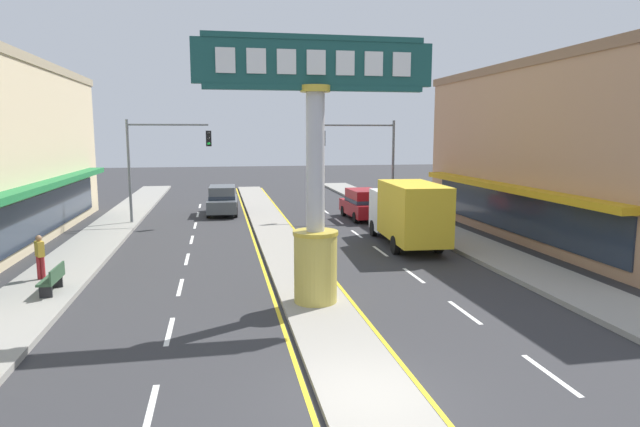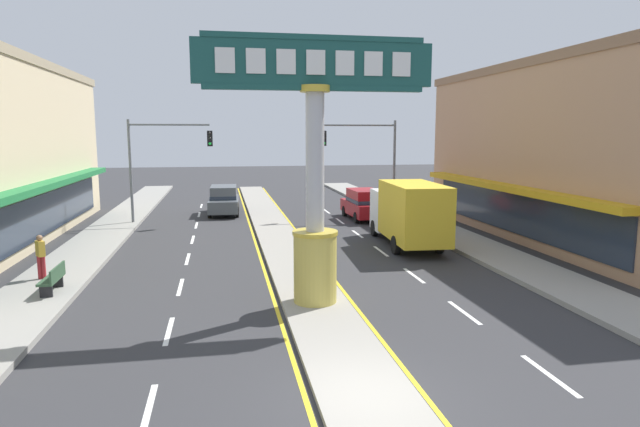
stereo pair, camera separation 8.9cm
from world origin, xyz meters
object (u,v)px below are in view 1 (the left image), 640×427
at_px(box_truck_near_right_lane, 407,212).
at_px(suv_far_right_lane, 223,200).
at_px(storefront_right, 577,152).
at_px(street_bench, 53,279).
at_px(suv_near_left_lane, 363,204).
at_px(traffic_light_left_side, 160,153).
at_px(pedestrian_near_kerb, 40,254).
at_px(district_sign, 315,178).
at_px(traffic_light_right_side, 367,152).

xyz_separation_m(box_truck_near_right_lane, suv_far_right_lane, (-8.62, 12.20, -0.71)).
height_order(storefront_right, street_bench, storefront_right).
distance_m(box_truck_near_right_lane, suv_near_left_lane, 8.47).
bearing_deg(suv_near_left_lane, traffic_light_left_side, 178.45).
height_order(street_bench, pedestrian_near_kerb, pedestrian_near_kerb).
bearing_deg(district_sign, box_truck_near_right_lane, 54.07).
xyz_separation_m(storefront_right, traffic_light_left_side, (-21.29, 8.42, -0.22)).
distance_m(traffic_light_right_side, street_bench, 20.92).
bearing_deg(suv_far_right_lane, traffic_light_left_side, -136.24).
distance_m(traffic_light_left_side, traffic_light_right_side, 12.58).
xyz_separation_m(suv_far_right_lane, street_bench, (-5.69, -17.93, -0.34)).
xyz_separation_m(storefront_right, suv_near_left_lane, (-8.99, 8.08, -3.49)).
height_order(district_sign, traffic_light_right_side, district_sign).
bearing_deg(district_sign, traffic_light_left_side, 110.37).
xyz_separation_m(traffic_light_right_side, pedestrian_near_kerb, (-15.60, -12.61, -3.16)).
relative_size(storefront_right, pedestrian_near_kerb, 12.99).
distance_m(traffic_light_right_side, suv_far_right_lane, 10.17).
bearing_deg(traffic_light_left_side, storefront_right, -21.57).
relative_size(suv_near_left_lane, street_bench, 2.91).
xyz_separation_m(district_sign, suv_near_left_lane, (6.01, 16.61, -3.06)).
relative_size(storefront_right, box_truck_near_right_lane, 2.99).
xyz_separation_m(district_sign, box_truck_near_right_lane, (5.92, 8.17, -2.35)).
height_order(box_truck_near_right_lane, pedestrian_near_kerb, box_truck_near_right_lane).
height_order(traffic_light_left_side, box_truck_near_right_lane, traffic_light_left_side).
height_order(suv_far_right_lane, pedestrian_near_kerb, suv_far_right_lane).
distance_m(box_truck_near_right_lane, suv_far_right_lane, 14.96).
xyz_separation_m(suv_near_left_lane, pedestrian_near_kerb, (-15.31, -12.30, 0.11)).
xyz_separation_m(traffic_light_left_side, pedestrian_near_kerb, (-3.02, -12.64, -3.16)).
bearing_deg(traffic_light_right_side, traffic_light_left_side, 179.86).
bearing_deg(district_sign, street_bench, 163.74).
xyz_separation_m(traffic_light_right_side, suv_near_left_lane, (-0.28, -0.30, -3.26)).
height_order(suv_near_left_lane, street_bench, suv_near_left_lane).
xyz_separation_m(traffic_light_left_side, street_bench, (-2.10, -14.49, -3.60)).
bearing_deg(traffic_light_right_side, suv_far_right_lane, 158.91).
relative_size(traffic_light_right_side, street_bench, 3.87).
bearing_deg(suv_near_left_lane, traffic_light_right_side, 46.83).
distance_m(district_sign, suv_far_right_lane, 20.78).
bearing_deg(suv_near_left_lane, storefront_right, -41.95).
bearing_deg(traffic_light_left_side, suv_near_left_lane, -1.55).
height_order(box_truck_near_right_lane, suv_far_right_lane, box_truck_near_right_lane).
relative_size(district_sign, traffic_light_right_side, 1.31).
bearing_deg(storefront_right, pedestrian_near_kerb, -170.15).
bearing_deg(traffic_light_left_side, district_sign, -69.63).
bearing_deg(pedestrian_near_kerb, traffic_light_right_side, 38.95).
bearing_deg(pedestrian_near_kerb, box_truck_near_right_lane, 14.25).
bearing_deg(district_sign, storefront_right, 29.62).
distance_m(suv_far_right_lane, street_bench, 18.81).
xyz_separation_m(district_sign, traffic_light_right_side, (6.29, 16.91, 0.20)).
bearing_deg(pedestrian_near_kerb, suv_near_left_lane, 38.78).
height_order(storefront_right, pedestrian_near_kerb, storefront_right).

